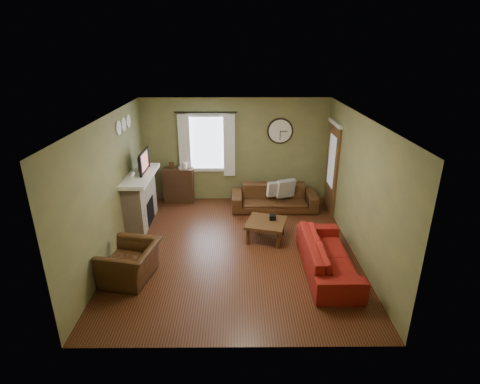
{
  "coord_description": "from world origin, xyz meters",
  "views": [
    {
      "loc": [
        0.05,
        -6.49,
        3.77
      ],
      "look_at": [
        0.1,
        0.4,
        1.05
      ],
      "focal_mm": 28.0,
      "sensor_mm": 36.0,
      "label": 1
    }
  ],
  "objects_px": {
    "sofa_red": "(328,256)",
    "sofa_brown": "(274,198)",
    "coffee_table": "(266,230)",
    "bookshelf": "(179,185)",
    "armchair": "(131,263)"
  },
  "relations": [
    {
      "from": "bookshelf",
      "to": "sofa_brown",
      "type": "xyz_separation_m",
      "value": [
        2.39,
        -0.5,
        -0.14
      ]
    },
    {
      "from": "sofa_red",
      "to": "coffee_table",
      "type": "distance_m",
      "value": 1.54
    },
    {
      "from": "bookshelf",
      "to": "coffee_table",
      "type": "xyz_separation_m",
      "value": [
        2.08,
        -2.03,
        -0.24
      ]
    },
    {
      "from": "bookshelf",
      "to": "sofa_red",
      "type": "relative_size",
      "value": 0.43
    },
    {
      "from": "sofa_brown",
      "to": "sofa_red",
      "type": "height_order",
      "value": "sofa_red"
    },
    {
      "from": "sofa_red",
      "to": "armchair",
      "type": "bearing_deg",
      "value": 93.69
    },
    {
      "from": "armchair",
      "to": "sofa_red",
      "type": "bearing_deg",
      "value": 104.87
    },
    {
      "from": "bookshelf",
      "to": "armchair",
      "type": "relative_size",
      "value": 0.93
    },
    {
      "from": "bookshelf",
      "to": "coffee_table",
      "type": "bearing_deg",
      "value": -44.25
    },
    {
      "from": "coffee_table",
      "to": "sofa_red",
      "type": "bearing_deg",
      "value": -48.95
    },
    {
      "from": "bookshelf",
      "to": "sofa_brown",
      "type": "relative_size",
      "value": 0.43
    },
    {
      "from": "bookshelf",
      "to": "sofa_brown",
      "type": "distance_m",
      "value": 2.44
    },
    {
      "from": "sofa_brown",
      "to": "armchair",
      "type": "height_order",
      "value": "armchair"
    },
    {
      "from": "sofa_red",
      "to": "sofa_brown",
      "type": "bearing_deg",
      "value": 14.7
    },
    {
      "from": "bookshelf",
      "to": "armchair",
      "type": "xyz_separation_m",
      "value": [
        -0.33,
        -3.41,
        -0.13
      ]
    }
  ]
}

